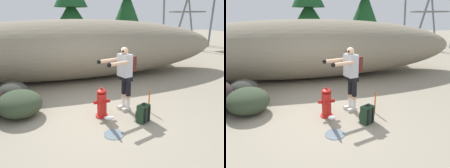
# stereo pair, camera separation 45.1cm
# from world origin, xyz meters

# --- Properties ---
(ground_plane) EXTENTS (56.00, 56.00, 0.04)m
(ground_plane) POSITION_xyz_m (0.00, 0.00, -0.02)
(ground_plane) COLOR gray
(dirt_embankment) EXTENTS (13.13, 3.20, 2.36)m
(dirt_embankment) POSITION_xyz_m (0.00, 3.78, 1.18)
(dirt_embankment) COLOR gray
(dirt_embankment) RESTS_ON ground_plane
(fire_hydrant) EXTENTS (0.42, 0.38, 0.79)m
(fire_hydrant) POSITION_xyz_m (-0.01, -0.08, 0.36)
(fire_hydrant) COLOR red
(fire_hydrant) RESTS_ON ground_plane
(hydrant_water_jet) EXTENTS (0.44, 1.00, 0.46)m
(hydrant_water_jet) POSITION_xyz_m (-0.01, -0.70, 0.18)
(hydrant_water_jet) COLOR silver
(hydrant_water_jet) RESTS_ON ground_plane
(utility_worker) EXTENTS (1.04, 0.68, 1.73)m
(utility_worker) POSITION_xyz_m (0.68, 0.13, 1.10)
(utility_worker) COLOR beige
(utility_worker) RESTS_ON ground_plane
(spare_backpack) EXTENTS (0.36, 0.35, 0.47)m
(spare_backpack) POSITION_xyz_m (0.86, -0.66, 0.22)
(spare_backpack) COLOR #1E3823
(spare_backpack) RESTS_ON ground_plane
(boulder_large) EXTENTS (1.50, 1.53, 0.68)m
(boulder_large) POSITION_xyz_m (-1.99, 0.64, 0.34)
(boulder_large) COLOR #33402B
(boulder_large) RESTS_ON ground_plane
(boulder_outlier) EXTENTS (1.01, 1.04, 0.64)m
(boulder_outlier) POSITION_xyz_m (-2.25, 1.63, 0.32)
(boulder_outlier) COLOR #363730
(boulder_outlier) RESTS_ON ground_plane
(pine_tree_left) EXTENTS (2.89, 2.89, 4.79)m
(pine_tree_left) POSITION_xyz_m (0.52, 7.78, 2.62)
(pine_tree_left) COLOR #47331E
(pine_tree_left) RESTS_ON ground_plane
(pine_tree_center) EXTENTS (2.08, 2.08, 5.72)m
(pine_tree_center) POSITION_xyz_m (4.02, 8.05, 3.22)
(pine_tree_center) COLOR #47331E
(pine_tree_center) RESTS_ON ground_plane
(survey_stake) EXTENTS (0.04, 0.04, 0.60)m
(survey_stake) POSITION_xyz_m (1.27, -0.20, 0.30)
(survey_stake) COLOR #E55914
(survey_stake) RESTS_ON ground_plane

